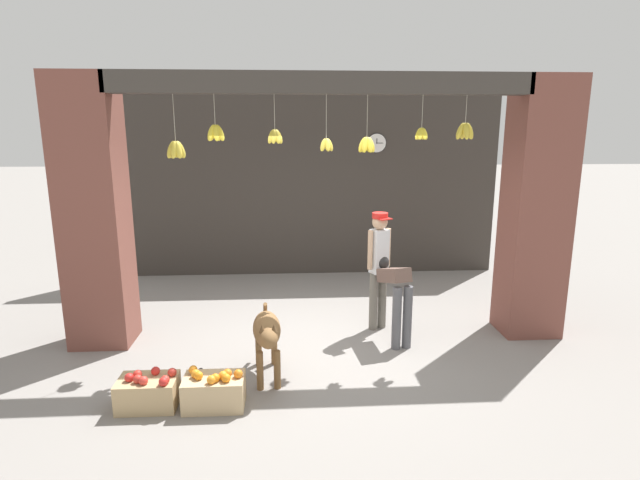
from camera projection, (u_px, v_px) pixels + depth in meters
name	position (u px, v px, depth m)	size (l,w,h in m)	color
ground_plane	(322.00, 346.00, 6.06)	(60.00, 60.00, 0.00)	gray
shop_back_wall	(311.00, 185.00, 8.80)	(6.64, 0.12, 3.19)	#38332D
shop_pillar_left	(94.00, 214.00, 5.84)	(0.70, 0.60, 3.19)	brown
shop_pillar_right	(536.00, 210.00, 6.16)	(0.70, 0.60, 3.19)	brown
storefront_awning	(319.00, 89.00, 5.52)	(4.74, 0.31, 0.96)	#3D3833
dog	(267.00, 333.00, 5.17)	(0.35, 1.04, 0.75)	brown
shopkeeper	(379.00, 263.00, 6.40)	(0.32, 0.29, 1.54)	#6B665B
worker_stooping	(395.00, 290.00, 6.05)	(0.36, 0.76, 1.00)	#56565B
fruit_crate_oranges	(214.00, 391.00, 4.70)	(0.57, 0.35, 0.38)	tan
fruit_crate_apples	(148.00, 392.00, 4.70)	(0.55, 0.36, 0.36)	tan
water_bottle	(201.00, 380.00, 5.02)	(0.06, 0.06, 0.23)	#2D60AD
wall_clock	(377.00, 143.00, 8.64)	(0.34, 0.03, 0.34)	black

